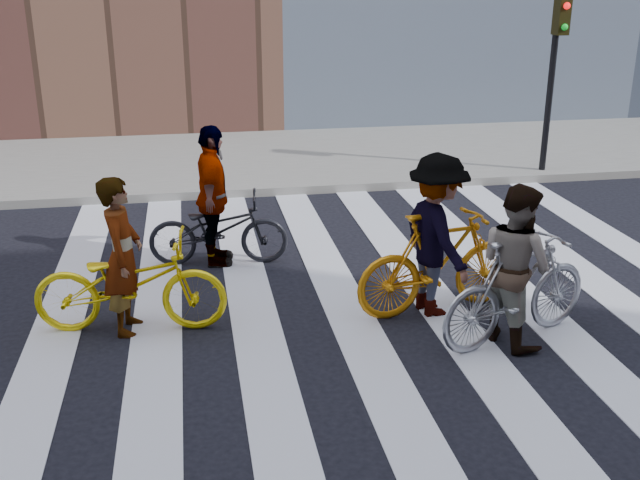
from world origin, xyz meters
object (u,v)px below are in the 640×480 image
object	(u,v)px
traffic_signal	(556,57)
bike_yellow_right	(439,262)
bike_dark_rear	(218,229)
rider_mid	(515,265)
bike_yellow_left	(130,284)
rider_right	(436,236)
rider_rear	(213,197)
bike_silver_mid	(517,289)
rider_left	(123,256)

from	to	relation	value
traffic_signal	bike_yellow_right	size ratio (longest dim) A/B	1.63
bike_dark_rear	rider_mid	distance (m)	4.10
traffic_signal	rider_mid	bearing A→B (deg)	-118.71
traffic_signal	bike_yellow_left	distance (m)	9.22
bike_yellow_left	rider_mid	size ratio (longest dim) A/B	1.20
rider_right	rider_rear	size ratio (longest dim) A/B	0.99
rider_right	bike_yellow_left	bearing A→B (deg)	77.80
bike_yellow_left	rider_mid	world-z (taller)	rider_mid
bike_yellow_right	bike_silver_mid	bearing A→B (deg)	-154.99
bike_yellow_left	rider_right	world-z (taller)	rider_right
rider_left	rider_rear	world-z (taller)	rider_rear
bike_yellow_left	rider_rear	distance (m)	2.13
traffic_signal	bike_dark_rear	distance (m)	7.42
bike_yellow_right	rider_rear	size ratio (longest dim) A/B	1.07
traffic_signal	rider_right	bearing A→B (deg)	-126.58
bike_yellow_left	rider_right	size ratio (longest dim) A/B	1.11
bike_yellow_right	rider_mid	size ratio (longest dim) A/B	1.16
traffic_signal	rider_mid	xyz separation A→B (m)	(-3.39, -6.19, -1.41)
traffic_signal	bike_yellow_left	bearing A→B (deg)	-144.79
bike_silver_mid	rider_left	world-z (taller)	rider_left
bike_dark_rear	rider_right	bearing A→B (deg)	-124.22
rider_rear	rider_right	bearing A→B (deg)	-123.63
bike_silver_mid	rider_left	xyz separation A→B (m)	(-4.11, 0.97, 0.28)
bike_silver_mid	bike_dark_rear	bearing A→B (deg)	27.36
rider_left	rider_mid	distance (m)	4.17
traffic_signal	rider_rear	size ratio (longest dim) A/B	1.75
bike_yellow_left	bike_dark_rear	xyz separation A→B (m)	(1.04, 1.84, -0.06)
bike_yellow_right	rider_mid	distance (m)	1.03
bike_yellow_left	bike_silver_mid	xyz separation A→B (m)	(4.06, -0.97, 0.04)
rider_mid	rider_right	xyz separation A→B (m)	(-0.58, 0.84, 0.07)
bike_yellow_right	rider_rear	xyz separation A→B (m)	(-2.48, 1.97, 0.34)
traffic_signal	rider_left	xyz separation A→B (m)	(-7.45, -5.22, -1.40)
rider_rear	bike_yellow_right	bearing A→B (deg)	-123.06
rider_left	rider_right	size ratio (longest dim) A/B	0.93
rider_left	traffic_signal	bearing A→B (deg)	-47.82
rider_left	bike_yellow_left	bearing A→B (deg)	-82.85
rider_left	rider_rear	xyz separation A→B (m)	(1.04, 1.84, 0.07)
traffic_signal	bike_dark_rear	bearing A→B (deg)	-151.96
bike_dark_rear	rider_right	xyz separation A→B (m)	(2.38, -1.97, 0.45)
bike_silver_mid	bike_dark_rear	xyz separation A→B (m)	(-3.01, 2.81, -0.11)
rider_right	rider_rear	bearing A→B (deg)	40.99
bike_dark_rear	traffic_signal	bearing A→B (deg)	-56.51
bike_silver_mid	rider_rear	distance (m)	4.17
bike_silver_mid	bike_yellow_right	bearing A→B (deg)	15.28
bike_yellow_left	rider_right	xyz separation A→B (m)	(3.42, -0.14, 0.39)
rider_left	rider_right	distance (m)	3.48
rider_right	bike_silver_mid	bearing A→B (deg)	-152.75
bike_yellow_right	rider_left	world-z (taller)	rider_left
traffic_signal	rider_right	world-z (taller)	traffic_signal
bike_dark_rear	rider_rear	xyz separation A→B (m)	(-0.05, 0.00, 0.46)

